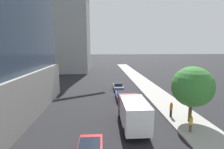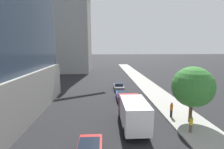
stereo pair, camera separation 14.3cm
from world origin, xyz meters
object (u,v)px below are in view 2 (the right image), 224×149
Objects in this scene: car_blue at (123,95)px; pedestrian_orange_shirt at (171,109)px; street_tree at (193,87)px; pedestrian_yellow_shirt at (191,124)px; car_gray at (119,86)px; box_truck at (133,111)px; construction_building at (67,23)px.

pedestrian_orange_shirt is at bearing -54.24° from car_blue.
pedestrian_yellow_shirt is (-1.13, -2.19, -3.20)m from street_tree.
pedestrian_yellow_shirt is (0.42, -3.61, -0.08)m from pedestrian_orange_shirt.
box_truck is at bearing -90.00° from car_gray.
car_blue reaches higher than car_gray.
construction_building is 51.04m from pedestrian_yellow_shirt.
construction_building is 23.91× the size of pedestrian_yellow_shirt.
street_tree is at bearing -66.22° from car_gray.
construction_building is 47.77m from pedestrian_orange_shirt.
street_tree is at bearing 5.46° from box_truck.
car_gray is at bearing 113.78° from street_tree.
street_tree is 4.03m from pedestrian_yellow_shirt.
construction_building reaches higher than car_gray.
construction_building reaches higher than pedestrian_yellow_shirt.
street_tree is at bearing -42.41° from pedestrian_orange_shirt.
car_blue is (0.00, -6.54, 0.07)m from car_gray.
construction_building is 9.82× the size of car_blue.
box_truck is 5.73m from pedestrian_yellow_shirt.
street_tree is 0.93× the size of box_truck.
construction_building reaches higher than street_tree.
box_truck is at bearing 164.05° from pedestrian_yellow_shirt.
street_tree is 11.22m from car_blue.
pedestrian_yellow_shirt is (5.46, -10.60, 0.23)m from car_blue.
construction_building is 22.01× the size of pedestrian_orange_shirt.
car_blue is at bearing 125.76° from pedestrian_orange_shirt.
construction_building is 48.74m from street_tree.
street_tree is at bearing -62.16° from construction_building.
construction_building is 9.38× the size of car_gray.
street_tree reaches higher than car_gray.
construction_building is at bearing 119.99° from car_gray.
car_blue is (15.40, -33.23, -16.01)m from construction_building.
car_blue is 2.43× the size of pedestrian_yellow_shirt.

